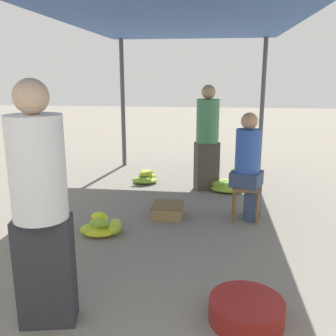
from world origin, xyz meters
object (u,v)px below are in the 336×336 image
object	(u,v)px
banana_pile_right_1	(227,186)
banana_pile_left_1	(145,178)
stool	(246,193)
crate_near	(168,210)
vendor_seated	(249,165)
banana_pile_left_0	(101,227)
basin_black	(246,311)
vendor_foreground	(40,205)
banana_pile_right_0	(240,174)
shopper_walking_mid	(207,137)

from	to	relation	value
banana_pile_right_1	banana_pile_left_1	bearing A→B (deg)	169.64
stool	crate_near	size ratio (longest dim) A/B	1.13
vendor_seated	crate_near	distance (m)	1.17
banana_pile_left_0	crate_near	world-z (taller)	banana_pile_left_0
basin_black	banana_pile_right_1	bearing A→B (deg)	90.85
banana_pile_left_1	banana_pile_right_1	size ratio (longest dim) A/B	0.85
vendor_foreground	vendor_seated	world-z (taller)	vendor_foreground
banana_pile_left_0	banana_pile_right_1	distance (m)	2.36
vendor_foreground	banana_pile_right_1	bearing A→B (deg)	67.95
banana_pile_right_1	vendor_seated	bearing A→B (deg)	-80.28
vendor_foreground	stool	world-z (taller)	vendor_foreground
banana_pile_right_0	crate_near	xyz separation A→B (m)	(-1.04, -1.90, -0.02)
stool	banana_pile_right_1	size ratio (longest dim) A/B	0.85
shopper_walking_mid	vendor_seated	bearing A→B (deg)	-66.62
banana_pile_left_1	vendor_foreground	bearing A→B (deg)	-90.59
shopper_walking_mid	crate_near	bearing A→B (deg)	-109.83
banana_pile_left_0	shopper_walking_mid	size ratio (longest dim) A/B	0.29
crate_near	shopper_walking_mid	size ratio (longest dim) A/B	0.24
banana_pile_left_1	vendor_seated	bearing A→B (deg)	-42.81
crate_near	shopper_walking_mid	distance (m)	1.55
banana_pile_left_1	shopper_walking_mid	size ratio (longest dim) A/B	0.27
vendor_foreground	banana_pile_left_1	world-z (taller)	vendor_foreground
shopper_walking_mid	banana_pile_right_1	bearing A→B (deg)	-6.72
banana_pile_right_0	banana_pile_right_1	world-z (taller)	banana_pile_right_0
vendor_foreground	vendor_seated	bearing A→B (deg)	54.51
banana_pile_left_1	banana_pile_right_1	bearing A→B (deg)	-10.36
banana_pile_left_0	banana_pile_right_0	world-z (taller)	banana_pile_right_0
basin_black	banana_pile_left_1	size ratio (longest dim) A/B	1.26
basin_black	banana_pile_right_0	bearing A→B (deg)	87.04
basin_black	banana_pile_right_0	xyz separation A→B (m)	(0.20, 3.92, 0.01)
banana_pile_right_1	crate_near	world-z (taller)	banana_pile_right_1
vendor_foreground	banana_pile_right_1	world-z (taller)	vendor_foreground
vendor_foreground	crate_near	size ratio (longest dim) A/B	4.48
vendor_foreground	vendor_seated	size ratio (longest dim) A/B	1.31
banana_pile_left_0	crate_near	size ratio (longest dim) A/B	1.22
vendor_foreground	banana_pile_left_0	world-z (taller)	vendor_foreground
vendor_seated	banana_pile_left_0	size ratio (longest dim) A/B	2.82
stool	banana_pile_right_0	bearing A→B (deg)	87.99
vendor_foreground	vendor_seated	xyz separation A→B (m)	(1.59, 2.23, -0.21)
vendor_seated	crate_near	xyz separation A→B (m)	(-0.99, -0.04, -0.62)
banana_pile_left_0	banana_pile_right_1	bearing A→B (deg)	51.24
vendor_foreground	banana_pile_left_1	bearing A→B (deg)	89.41
vendor_foreground	stool	size ratio (longest dim) A/B	3.98
vendor_seated	banana_pile_right_1	xyz separation A→B (m)	(-0.20, 1.19, -0.63)
vendor_seated	banana_pile_right_1	world-z (taller)	vendor_seated
vendor_foreground	stool	xyz separation A→B (m)	(1.57, 2.22, -0.56)
basin_black	banana_pile_right_0	size ratio (longest dim) A/B	1.18
stool	banana_pile_right_0	size ratio (longest dim) A/B	0.94
basin_black	stool	bearing A→B (deg)	86.17
basin_black	banana_pile_left_1	bearing A→B (deg)	111.80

